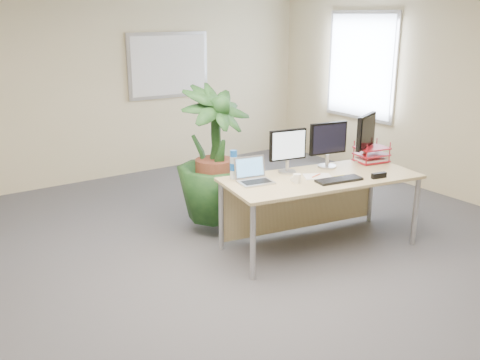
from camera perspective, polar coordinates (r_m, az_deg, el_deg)
floor at (r=4.65m, az=2.59°, el=-11.93°), size 8.00×8.00×0.00m
back_wall at (r=7.69m, az=-15.76°, el=9.77°), size 7.00×0.04×2.70m
whiteboard at (r=8.11m, az=-7.61°, el=12.03°), size 1.30×0.04×0.95m
window at (r=8.14m, az=12.76°, el=11.79°), size 0.04×1.30×1.55m
desk at (r=5.43m, az=7.95°, el=-0.93°), size 2.05×1.13×0.74m
floor_plant at (r=5.66m, az=-2.77°, el=1.69°), size 1.03×1.03×1.50m
monitor_left at (r=5.33m, az=5.12°, el=3.41°), size 0.40×0.18×0.44m
monitor_right at (r=5.57m, az=9.39°, el=4.04°), size 0.42×0.19×0.47m
monitor_dark at (r=5.86m, az=13.29°, el=4.70°), size 0.44×0.23×0.52m
laptop at (r=5.07m, az=1.42°, el=0.47°), size 0.36×0.33×0.23m
keyboard at (r=5.18m, az=10.52°, el=0.02°), size 0.48×0.23×0.03m
coffee_mug at (r=5.07m, az=6.07°, el=0.17°), size 0.11×0.08×0.08m
spiral_notebook at (r=5.28m, az=8.28°, el=0.35°), size 0.33×0.30×0.01m
orange_pen at (r=5.27m, az=8.14°, el=0.49°), size 0.14×0.05×0.01m
yellow_highlighter at (r=5.32m, az=10.52°, el=0.41°), size 0.12×0.03×0.02m
water_bottle at (r=5.14m, az=-0.69°, el=1.58°), size 0.07×0.07×0.28m
letter_tray at (r=5.92m, az=13.83°, el=2.55°), size 0.37×0.30×0.16m
stapler at (r=5.36m, az=14.59°, el=0.47°), size 0.16×0.07×0.05m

